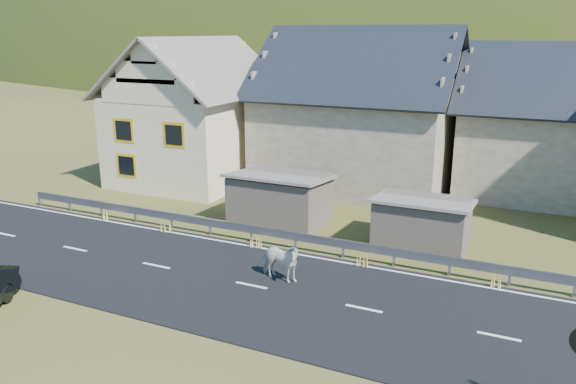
% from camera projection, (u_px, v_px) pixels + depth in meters
% --- Properties ---
extents(ground, '(160.00, 160.00, 0.00)m').
position_uv_depth(ground, '(251.00, 286.00, 19.19)').
color(ground, '#373C11').
rests_on(ground, ground).
extents(road, '(60.00, 7.00, 0.04)m').
position_uv_depth(road, '(251.00, 286.00, 19.19)').
color(road, black).
rests_on(road, ground).
extents(lane_markings, '(60.00, 6.60, 0.01)m').
position_uv_depth(lane_markings, '(251.00, 285.00, 19.18)').
color(lane_markings, silver).
rests_on(lane_markings, road).
extents(guardrail, '(28.10, 0.09, 0.75)m').
position_uv_depth(guardrail, '(295.00, 237.00, 22.25)').
color(guardrail, '#93969B').
rests_on(guardrail, ground).
extents(shed_left, '(4.30, 3.30, 2.40)m').
position_uv_depth(shed_left, '(280.00, 199.00, 25.37)').
color(shed_left, brown).
rests_on(shed_left, ground).
extents(shed_right, '(3.80, 2.90, 2.20)m').
position_uv_depth(shed_right, '(422.00, 224.00, 22.34)').
color(shed_right, brown).
rests_on(shed_right, ground).
extents(house_cream, '(7.80, 9.80, 8.30)m').
position_uv_depth(house_cream, '(196.00, 104.00, 32.50)').
color(house_cream, beige).
rests_on(house_cream, ground).
extents(house_stone_a, '(10.80, 9.80, 8.90)m').
position_uv_depth(house_stone_a, '(361.00, 101.00, 31.42)').
color(house_stone_a, tan).
rests_on(house_stone_a, ground).
extents(house_stone_b, '(9.80, 8.80, 8.10)m').
position_uv_depth(house_stone_b, '(557.00, 115.00, 29.24)').
color(house_stone_b, tan).
rests_on(house_stone_b, ground).
extents(mountain, '(440.00, 280.00, 260.00)m').
position_uv_depth(mountain, '(533.00, 124.00, 179.81)').
color(mountain, '#2C3C11').
rests_on(mountain, ground).
extents(conifer_patch, '(76.00, 50.00, 28.00)m').
position_uv_depth(conifer_patch, '(267.00, 42.00, 135.73)').
color(conifer_patch, black).
rests_on(conifer_patch, ground).
extents(horse, '(1.03, 1.81, 1.44)m').
position_uv_depth(horse, '(279.00, 261.00, 19.37)').
color(horse, beige).
rests_on(horse, road).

